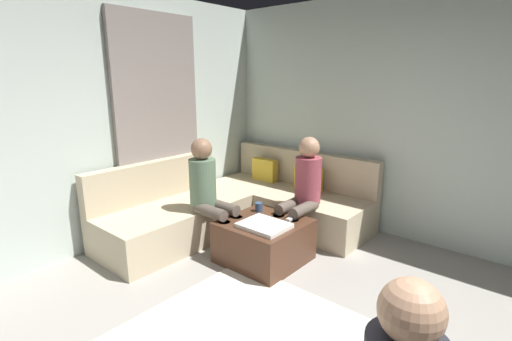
{
  "coord_description": "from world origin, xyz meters",
  "views": [
    {
      "loc": [
        0.83,
        -1.26,
        1.82
      ],
      "look_at": [
        -1.63,
        1.63,
        0.85
      ],
      "focal_mm": 26.12,
      "sensor_mm": 36.0,
      "label": 1
    }
  ],
  "objects_px": {
    "ottoman": "(264,241)",
    "person_on_couch_back": "(303,189)",
    "game_remote": "(292,218)",
    "person_on_couch_side": "(209,191)",
    "coffee_mug": "(259,207)",
    "sectional_couch": "(241,206)"
  },
  "relations": [
    {
      "from": "ottoman",
      "to": "person_on_couch_back",
      "type": "relative_size",
      "value": 0.63
    },
    {
      "from": "ottoman",
      "to": "person_on_couch_back",
      "type": "xyz_separation_m",
      "value": [
        0.11,
        0.52,
        0.45
      ]
    },
    {
      "from": "game_remote",
      "to": "person_on_couch_side",
      "type": "bearing_deg",
      "value": -152.48
    },
    {
      "from": "coffee_mug",
      "to": "game_remote",
      "type": "relative_size",
      "value": 0.63
    },
    {
      "from": "sectional_couch",
      "to": "ottoman",
      "type": "bearing_deg",
      "value": -32.01
    },
    {
      "from": "person_on_couch_back",
      "to": "person_on_couch_side",
      "type": "bearing_deg",
      "value": 45.02
    },
    {
      "from": "game_remote",
      "to": "person_on_couch_back",
      "type": "distance_m",
      "value": 0.38
    },
    {
      "from": "sectional_couch",
      "to": "person_on_couch_back",
      "type": "distance_m",
      "value": 0.93
    },
    {
      "from": "coffee_mug",
      "to": "person_on_couch_side",
      "type": "distance_m",
      "value": 0.55
    },
    {
      "from": "sectional_couch",
      "to": "coffee_mug",
      "type": "distance_m",
      "value": 0.62
    },
    {
      "from": "coffee_mug",
      "to": "game_remote",
      "type": "bearing_deg",
      "value": 5.71
    },
    {
      "from": "game_remote",
      "to": "person_on_couch_back",
      "type": "relative_size",
      "value": 0.12
    },
    {
      "from": "sectional_couch",
      "to": "ottoman",
      "type": "distance_m",
      "value": 0.87
    },
    {
      "from": "sectional_couch",
      "to": "game_remote",
      "type": "xyz_separation_m",
      "value": [
        0.92,
        -0.24,
        0.15
      ]
    },
    {
      "from": "person_on_couch_back",
      "to": "coffee_mug",
      "type": "bearing_deg",
      "value": 45.77
    },
    {
      "from": "sectional_couch",
      "to": "person_on_couch_side",
      "type": "distance_m",
      "value": 0.76
    },
    {
      "from": "sectional_couch",
      "to": "person_on_couch_back",
      "type": "bearing_deg",
      "value": 3.73
    },
    {
      "from": "sectional_couch",
      "to": "game_remote",
      "type": "relative_size",
      "value": 17.0
    },
    {
      "from": "ottoman",
      "to": "game_remote",
      "type": "xyz_separation_m",
      "value": [
        0.18,
        0.22,
        0.22
      ]
    },
    {
      "from": "ottoman",
      "to": "coffee_mug",
      "type": "height_order",
      "value": "coffee_mug"
    },
    {
      "from": "coffee_mug",
      "to": "game_remote",
      "type": "height_order",
      "value": "coffee_mug"
    },
    {
      "from": "sectional_couch",
      "to": "person_on_couch_side",
      "type": "height_order",
      "value": "person_on_couch_side"
    }
  ]
}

